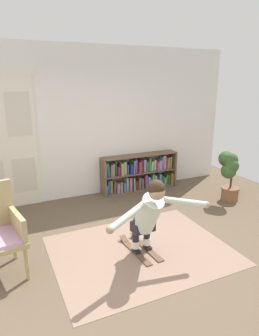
{
  "coord_description": "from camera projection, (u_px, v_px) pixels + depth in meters",
  "views": [
    {
      "loc": [
        -1.76,
        -2.99,
        2.27
      ],
      "look_at": [
        -0.05,
        0.72,
        1.05
      ],
      "focal_mm": 31.78,
      "sensor_mm": 36.0,
      "label": 1
    }
  ],
  "objects": [
    {
      "name": "skis_pair",
      "position": [
        140.0,
        248.0,
        4.12
      ],
      "size": [
        0.33,
        0.78,
        0.07
      ],
      "color": "brown",
      "rests_on": "rug"
    },
    {
      "name": "rug",
      "position": [
        141.0,
        250.0,
        4.1
      ],
      "size": [
        2.37,
        1.85,
        0.01
      ],
      "primitive_type": "cube",
      "color": "#8B6E5D",
      "rests_on": "ground"
    },
    {
      "name": "ground_plane",
      "position": [
        156.0,
        257.0,
        3.96
      ],
      "size": [
        7.2,
        7.2,
        0.0
      ],
      "primitive_type": "plane",
      "color": "brown"
    },
    {
      "name": "person_skier",
      "position": [
        149.0,
        213.0,
        3.76
      ],
      "size": [
        1.46,
        0.67,
        1.05
      ],
      "color": "white",
      "rests_on": "skis_pair"
    },
    {
      "name": "bookshelf",
      "position": [
        139.0,
        174.0,
        6.32
      ],
      "size": [
        1.68,
        0.3,
        0.76
      ],
      "color": "brown",
      "rests_on": "ground"
    },
    {
      "name": "back_wall",
      "position": [
        92.0,
        123.0,
        5.81
      ],
      "size": [
        6.0,
        0.1,
        2.9
      ],
      "primitive_type": "cube",
      "color": "silver",
      "rests_on": "ground"
    },
    {
      "name": "double_door",
      "position": [
        4.0,
        142.0,
        5.17
      ],
      "size": [
        1.22,
        0.05,
        2.45
      ],
      "color": "silver",
      "rests_on": "ground"
    },
    {
      "name": "potted_plant",
      "position": [
        229.0,
        171.0,
        5.66
      ],
      "size": [
        0.43,
        0.46,
        0.96
      ],
      "color": "brown",
      "rests_on": "ground"
    }
  ]
}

